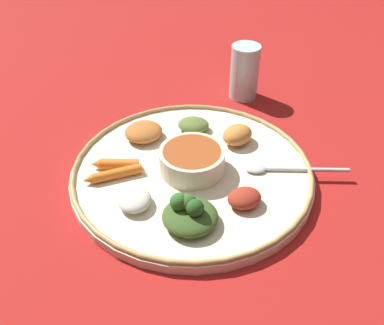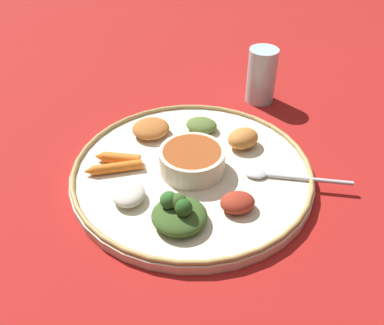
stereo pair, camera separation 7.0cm
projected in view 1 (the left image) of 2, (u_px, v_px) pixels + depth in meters
name	position (u px, v px, depth m)	size (l,w,h in m)	color
ground_plane	(192.00, 177.00, 0.72)	(2.40, 2.40, 0.00)	maroon
platter	(192.00, 173.00, 0.71)	(0.40, 0.40, 0.02)	beige
platter_rim	(192.00, 168.00, 0.71)	(0.39, 0.39, 0.01)	tan
center_bowl	(192.00, 160.00, 0.69)	(0.11, 0.11, 0.04)	beige
spoon	(280.00, 169.00, 0.70)	(0.16, 0.07, 0.01)	silver
greens_pile	(189.00, 214.00, 0.60)	(0.10, 0.10, 0.05)	#385623
carrot_near_spoon	(116.00, 164.00, 0.70)	(0.08, 0.04, 0.02)	orange
carrot_outer	(113.00, 174.00, 0.69)	(0.08, 0.07, 0.02)	orange
mound_squash	(237.00, 135.00, 0.76)	(0.06, 0.05, 0.03)	#C67A38
mound_beet	(244.00, 198.00, 0.64)	(0.05, 0.04, 0.03)	maroon
mound_chickpea	(144.00, 132.00, 0.77)	(0.07, 0.06, 0.03)	#B2662D
mound_rice_white	(134.00, 199.00, 0.64)	(0.06, 0.05, 0.02)	silver
mound_collards	(193.00, 125.00, 0.79)	(0.06, 0.05, 0.02)	#567033
drinking_glass	(244.00, 75.00, 0.90)	(0.06, 0.06, 0.11)	silver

